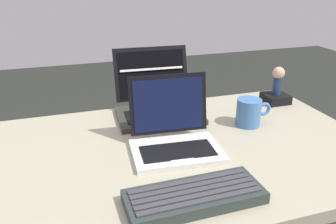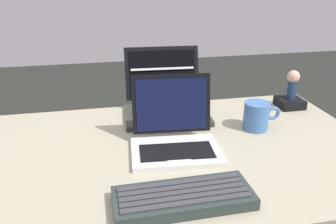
% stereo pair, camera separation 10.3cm
% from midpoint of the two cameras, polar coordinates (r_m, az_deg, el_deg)
% --- Properties ---
extents(desk, '(1.34, 0.79, 0.73)m').
position_cam_midpoint_polar(desk, '(1.14, 2.68, -9.75)').
color(desk, '#A29B82').
rests_on(desk, ground).
extents(laptop_front, '(0.29, 0.24, 0.22)m').
position_cam_midpoint_polar(laptop_front, '(1.08, 3.81, -4.06)').
color(laptop_front, silver).
rests_on(laptop_front, desk).
extents(laptop_rear, '(0.33, 0.30, 0.24)m').
position_cam_midpoint_polar(laptop_rear, '(1.34, 1.78, 1.61)').
color(laptop_rear, '#303228').
rests_on(laptop_rear, desk).
extents(external_keyboard, '(0.34, 0.14, 0.03)m').
position_cam_midpoint_polar(external_keyboard, '(0.87, 6.03, -13.90)').
color(external_keyboard, '#293230').
rests_on(external_keyboard, desk).
extents(figurine_stand, '(0.10, 0.10, 0.04)m').
position_cam_midpoint_polar(figurine_stand, '(1.52, 21.18, 1.40)').
color(figurine_stand, black).
rests_on(figurine_stand, desk).
extents(figurine, '(0.05, 0.05, 0.12)m').
position_cam_midpoint_polar(figurine, '(1.50, 21.66, 4.55)').
color(figurine, navy).
rests_on(figurine, figurine_stand).
extents(coffee_mug, '(0.13, 0.09, 0.10)m').
position_cam_midpoint_polar(coffee_mug, '(1.27, 16.64, -0.66)').
color(coffee_mug, '#3F6CA9').
rests_on(coffee_mug, desk).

